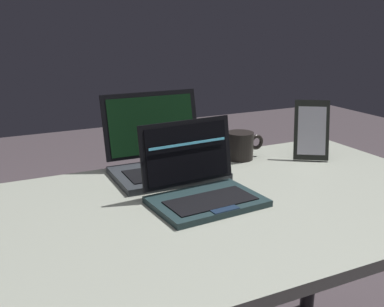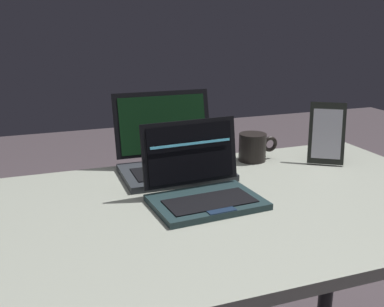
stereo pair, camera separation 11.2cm
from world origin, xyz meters
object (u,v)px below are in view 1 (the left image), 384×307
coffee_mug (241,146)px  laptop_rear (163,158)px  laptop_front (202,187)px  photo_frame (311,131)px

coffee_mug → laptop_rear: bearing=-176.5°
laptop_front → coffee_mug: (0.29, 0.27, 0.01)m
laptop_rear → laptop_front: bearing=-89.9°
laptop_front → laptop_rear: size_ratio=0.89×
photo_frame → coffee_mug: 0.24m
laptop_front → coffee_mug: bearing=43.5°
laptop_front → photo_frame: laptop_front is taller
laptop_rear → coffee_mug: 0.29m
photo_frame → coffee_mug: size_ratio=1.43×
laptop_rear → coffee_mug: size_ratio=2.34×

